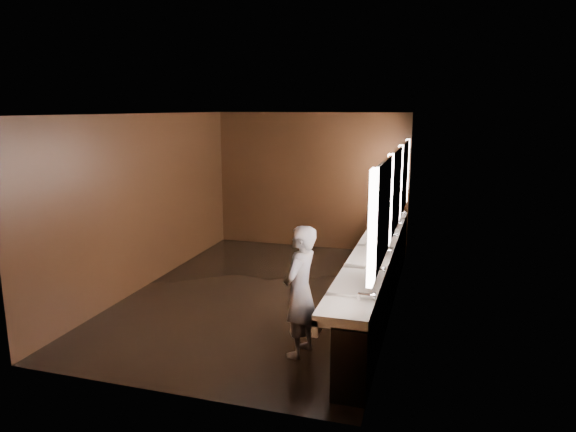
{
  "coord_description": "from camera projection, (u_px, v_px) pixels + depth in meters",
  "views": [
    {
      "loc": [
        2.57,
        -7.24,
        2.88
      ],
      "look_at": [
        0.4,
        0.0,
        1.29
      ],
      "focal_mm": 32.0,
      "sensor_mm": 36.0,
      "label": 1
    }
  ],
  "objects": [
    {
      "name": "mirror_band",
      "position": [
        396.0,
        190.0,
        7.19
      ],
      "size": [
        0.06,
        5.03,
        1.15
      ],
      "color": "white",
      "rests_on": "wall_right"
    },
    {
      "name": "floor",
      "position": [
        264.0,
        294.0,
        8.11
      ],
      "size": [
        6.0,
        6.0,
        0.0
      ],
      "primitive_type": "plane",
      "color": "black",
      "rests_on": "ground"
    },
    {
      "name": "person",
      "position": [
        300.0,
        291.0,
        5.99
      ],
      "size": [
        0.48,
        0.63,
        1.57
      ],
      "primitive_type": "imported",
      "rotation": [
        0.0,
        0.0,
        -1.76
      ],
      "color": "#8297C2",
      "rests_on": "floor"
    },
    {
      "name": "wall_back",
      "position": [
        311.0,
        181.0,
        10.63
      ],
      "size": [
        4.0,
        0.02,
        2.8
      ],
      "primitive_type": "cube",
      "color": "black",
      "rests_on": "floor"
    },
    {
      "name": "wall_front",
      "position": [
        161.0,
        263.0,
        5.0
      ],
      "size": [
        4.0,
        0.02,
        2.8
      ],
      "primitive_type": "cube",
      "color": "black",
      "rests_on": "floor"
    },
    {
      "name": "ceiling",
      "position": [
        262.0,
        114.0,
        7.53
      ],
      "size": [
        4.0,
        6.0,
        0.02
      ],
      "primitive_type": "cube",
      "color": "#2D2D2B",
      "rests_on": "wall_back"
    },
    {
      "name": "sink_counter",
      "position": [
        379.0,
        274.0,
        7.5
      ],
      "size": [
        0.55,
        5.4,
        1.01
      ],
      "color": "black",
      "rests_on": "floor"
    },
    {
      "name": "trash_bin",
      "position": [
        347.0,
        325.0,
        6.3
      ],
      "size": [
        0.46,
        0.46,
        0.55
      ],
      "primitive_type": "cylinder",
      "rotation": [
        0.0,
        0.0,
        -0.4
      ],
      "color": "black",
      "rests_on": "floor"
    },
    {
      "name": "wall_right",
      "position": [
        396.0,
        215.0,
        7.26
      ],
      "size": [
        0.02,
        6.0,
        2.8
      ],
      "primitive_type": "cube",
      "color": "black",
      "rests_on": "floor"
    },
    {
      "name": "wall_left",
      "position": [
        147.0,
        201.0,
        8.38
      ],
      "size": [
        0.02,
        6.0,
        2.8
      ],
      "primitive_type": "cube",
      "color": "black",
      "rests_on": "floor"
    }
  ]
}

